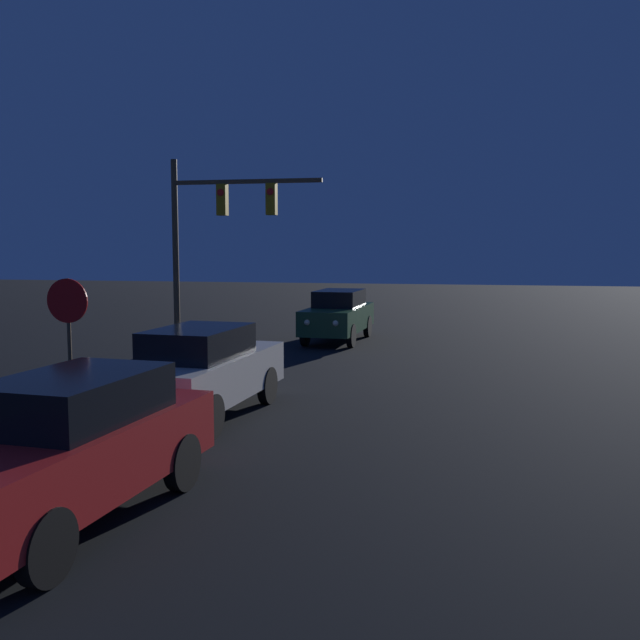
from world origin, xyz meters
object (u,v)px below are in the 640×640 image
object	(u,v)px
car_mid	(203,370)
stop_sign	(68,320)
car_near	(69,446)
car_far	(338,315)
traffic_signal_mast	(213,224)

from	to	relation	value
car_mid	stop_sign	bearing A→B (deg)	-159.51
car_near	car_mid	distance (m)	5.05
car_far	stop_sign	world-z (taller)	stop_sign
car_mid	stop_sign	world-z (taller)	stop_sign
car_near	stop_sign	bearing A→B (deg)	-54.61
traffic_signal_mast	car_far	bearing A→B (deg)	47.02
car_mid	stop_sign	distance (m)	2.56
car_near	car_far	size ratio (longest dim) A/B	1.01
car_far	traffic_signal_mast	size ratio (longest dim) A/B	0.80
car_mid	car_near	bearing A→B (deg)	-82.36
car_near	car_mid	size ratio (longest dim) A/B	1.00
car_mid	car_far	size ratio (longest dim) A/B	1.00
car_far	stop_sign	xyz separation A→B (m)	(-2.75, -11.66, 0.94)
car_mid	car_far	xyz separation A→B (m)	(0.47, 10.97, 0.00)
car_near	car_far	world-z (taller)	same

